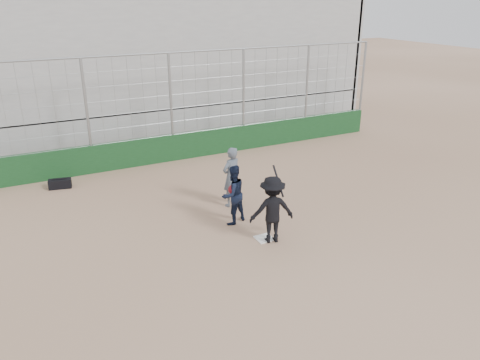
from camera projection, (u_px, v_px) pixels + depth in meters
name	position (u px, v px, depth m)	size (l,w,h in m)	color
ground	(264.00, 239.00, 12.16)	(90.00, 90.00, 0.00)	brown
home_plate	(264.00, 238.00, 12.16)	(0.44, 0.44, 0.02)	white
backstop	(173.00, 136.00, 17.61)	(18.10, 0.25, 4.04)	#113517
bleachers	(134.00, 66.00, 20.98)	(20.25, 6.70, 6.98)	gray
batter_at_plate	(272.00, 210.00, 11.75)	(1.26, 0.91, 1.91)	black
catcher_crouched	(233.00, 204.00, 12.80)	(0.99, 0.88, 1.14)	black
umpire	(231.00, 180.00, 13.81)	(0.66, 0.44, 1.64)	#4A535E
equipment_bag	(60.00, 184.00, 15.29)	(0.75, 0.44, 0.34)	black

